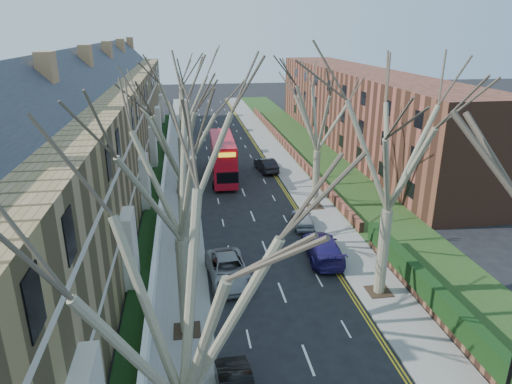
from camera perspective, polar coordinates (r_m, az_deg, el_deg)
name	(u,v)px	position (r m, az deg, el deg)	size (l,w,h in m)	color
pavement_left	(181,161)	(55.29, -9.39, 3.85)	(3.00, 102.00, 0.12)	slate
pavement_right	(279,157)	(56.41, 2.91, 4.41)	(3.00, 102.00, 0.12)	slate
terrace_left	(98,132)	(46.97, -19.19, 7.08)	(9.70, 78.00, 13.60)	olive
flats_right	(359,109)	(62.37, 12.75, 10.07)	(13.97, 54.00, 10.00)	brown
wall_hedge_right	(472,338)	(24.95, 25.35, -16.13)	(0.70, 24.00, 1.80)	#543424
front_wall_left	(164,178)	(47.51, -11.41, 1.79)	(0.30, 78.00, 1.00)	white
grass_verge_right	(314,155)	(57.45, 7.32, 4.65)	(6.00, 102.00, 0.06)	#1F3C16
lamp_post	(512,364)	(18.11, 29.41, -18.22)	(0.18, 0.50, 8.11)	black
tree_left_near	(175,283)	(11.89, -10.11, -11.10)	(9.80, 9.80, 13.73)	#655E48
tree_left_mid	(176,156)	(20.95, -9.92, 4.50)	(10.50, 10.50, 14.71)	#655E48
tree_left_far	(178,121)	(30.77, -9.74, 8.76)	(10.15, 10.15, 14.22)	#655E48
tree_left_dist	(178,92)	(42.58, -9.69, 12.19)	(10.50, 10.50, 14.71)	#655E48
tree_right_mid	(395,137)	(25.36, 16.98, 6.59)	(10.50, 10.50, 14.71)	#655E48
tree_right_far	(319,103)	(38.28, 7.94, 10.98)	(10.15, 10.15, 14.22)	#655E48
double_decker_bus	(223,159)	(47.93, -4.16, 4.12)	(2.77, 10.15, 4.26)	#AB0C1A
car_left_far	(228,269)	(29.04, -3.49, -9.63)	(2.43, 5.28, 1.47)	gray
car_right_near	(323,247)	(31.86, 8.35, -6.87)	(2.23, 5.50, 1.60)	navy
car_right_mid	(302,218)	(36.70, 5.83, -3.29)	(1.55, 3.86, 1.32)	#96989F
car_right_far	(266,165)	(50.55, 1.28, 3.42)	(1.58, 4.53, 1.49)	black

